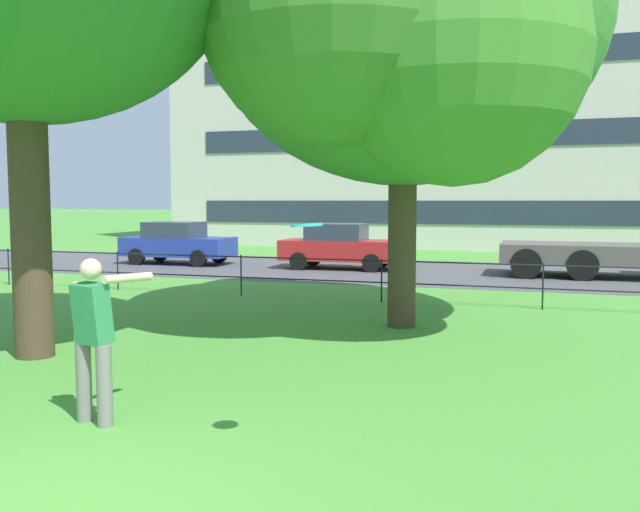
% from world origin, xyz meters
% --- Properties ---
extents(street_strip, '(80.00, 7.95, 0.01)m').
position_xyz_m(street_strip, '(0.00, 18.14, 0.00)').
color(street_strip, '#4C4C51').
rests_on(street_strip, ground).
extents(park_fence, '(28.04, 0.04, 1.00)m').
position_xyz_m(park_fence, '(-0.00, 11.33, 0.67)').
color(park_fence, black).
rests_on(park_fence, ground).
extents(tree_small_lawn, '(7.03, 7.89, 8.56)m').
position_xyz_m(tree_small_lawn, '(1.06, 8.07, 5.47)').
color(tree_small_lawn, '#4C3828').
rests_on(tree_small_lawn, ground).
extents(person_thrower, '(0.66, 0.74, 1.73)m').
position_xyz_m(person_thrower, '(-1.03, 2.21, 0.94)').
color(person_thrower, slate).
rests_on(person_thrower, ground).
extents(frisbee, '(0.33, 0.33, 0.04)m').
position_xyz_m(frisbee, '(1.48, 1.69, 2.12)').
color(frisbee, '#2DB2C6').
extents(car_blue_far_left, '(4.01, 1.83, 1.54)m').
position_xyz_m(car_blue_far_left, '(-9.13, 18.13, 0.78)').
color(car_blue_far_left, '#233899').
rests_on(car_blue_far_left, ground).
extents(car_red_center, '(4.03, 1.88, 1.54)m').
position_xyz_m(car_red_center, '(-2.97, 18.24, 0.78)').
color(car_red_center, red).
rests_on(car_red_center, ground).
extents(apartment_building_background, '(26.66, 16.23, 18.05)m').
position_xyz_m(apartment_building_background, '(-1.86, 35.97, 9.03)').
color(apartment_building_background, beige).
rests_on(apartment_building_background, ground).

